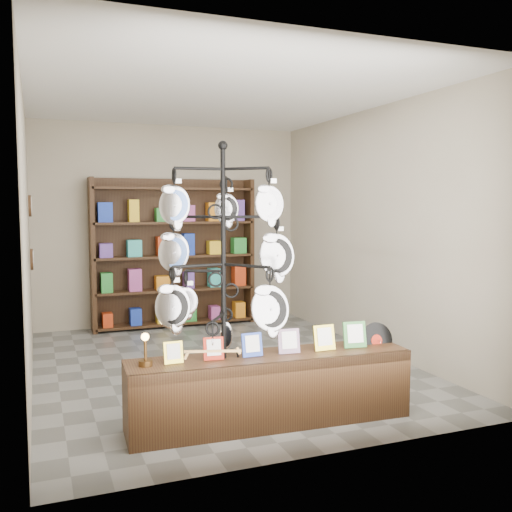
{
  "coord_description": "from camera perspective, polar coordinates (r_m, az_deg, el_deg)",
  "views": [
    {
      "loc": [
        -1.92,
        -6.04,
        1.81
      ],
      "look_at": [
        0.04,
        -1.0,
        1.32
      ],
      "focal_mm": 40.0,
      "sensor_mm": 36.0,
      "label": 1
    }
  ],
  "objects": [
    {
      "name": "back_shelving",
      "position": [
        8.59,
        -8.18,
        -0.15
      ],
      "size": [
        2.42,
        0.36,
        2.2
      ],
      "color": "black",
      "rests_on": "ground"
    },
    {
      "name": "display_tree",
      "position": [
        4.53,
        -3.28,
        -0.91
      ],
      "size": [
        1.26,
        1.26,
        2.31
      ],
      "rotation": [
        0.0,
        0.0,
        -0.4
      ],
      "color": "black",
      "rests_on": "ground"
    },
    {
      "name": "wall_clocks",
      "position": [
        6.85,
        -21.6,
        2.17
      ],
      "size": [
        0.03,
        0.24,
        0.84
      ],
      "color": "black",
      "rests_on": "ground"
    },
    {
      "name": "ground",
      "position": [
        6.59,
        -3.49,
        -10.82
      ],
      "size": [
        5.0,
        5.0,
        0.0
      ],
      "primitive_type": "plane",
      "color": "slate",
      "rests_on": "ground"
    },
    {
      "name": "room_envelope",
      "position": [
        6.34,
        -3.58,
        5.48
      ],
      "size": [
        5.0,
        5.0,
        5.0
      ],
      "color": "#ABA28A",
      "rests_on": "ground"
    },
    {
      "name": "front_shelf",
      "position": [
        4.84,
        1.47,
        -13.13
      ],
      "size": [
        2.38,
        0.6,
        0.83
      ],
      "rotation": [
        0.0,
        0.0,
        -0.05
      ],
      "color": "black",
      "rests_on": "ground"
    }
  ]
}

